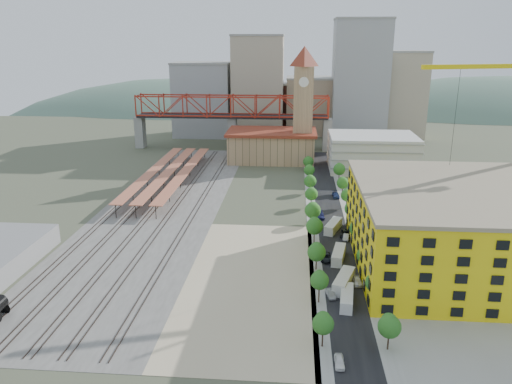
# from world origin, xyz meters

# --- Properties ---
(ground) EXTENTS (400.00, 400.00, 0.00)m
(ground) POSITION_xyz_m (0.00, 0.00, 0.00)
(ground) COLOR #474C38
(ground) RESTS_ON ground
(ballast_strip) EXTENTS (36.00, 165.00, 0.06)m
(ballast_strip) POSITION_xyz_m (-36.00, 17.50, 0.03)
(ballast_strip) COLOR #605E59
(ballast_strip) RESTS_ON ground
(dirt_lot) EXTENTS (28.00, 67.00, 0.06)m
(dirt_lot) POSITION_xyz_m (-4.00, -31.50, 0.03)
(dirt_lot) COLOR tan
(dirt_lot) RESTS_ON ground
(street_asphalt) EXTENTS (12.00, 170.00, 0.06)m
(street_asphalt) POSITION_xyz_m (16.00, 15.00, 0.03)
(street_asphalt) COLOR black
(street_asphalt) RESTS_ON ground
(sidewalk_west) EXTENTS (3.00, 170.00, 0.04)m
(sidewalk_west) POSITION_xyz_m (10.50, 15.00, 0.02)
(sidewalk_west) COLOR gray
(sidewalk_west) RESTS_ON ground
(sidewalk_east) EXTENTS (3.00, 170.00, 0.04)m
(sidewalk_east) POSITION_xyz_m (21.50, 15.00, 0.02)
(sidewalk_east) COLOR gray
(sidewalk_east) RESTS_ON ground
(construction_pad) EXTENTS (50.00, 90.00, 0.06)m
(construction_pad) POSITION_xyz_m (45.00, -20.00, 0.03)
(construction_pad) COLOR gray
(construction_pad) RESTS_ON ground
(rail_tracks) EXTENTS (26.56, 160.00, 0.18)m
(rail_tracks) POSITION_xyz_m (-37.80, 17.50, 0.15)
(rail_tracks) COLOR #382B23
(rail_tracks) RESTS_ON ground
(platform_canopies) EXTENTS (16.00, 80.00, 4.12)m
(platform_canopies) POSITION_xyz_m (-41.00, 45.00, 3.99)
(platform_canopies) COLOR #B76646
(platform_canopies) RESTS_ON ground
(station_hall) EXTENTS (38.00, 24.00, 13.10)m
(station_hall) POSITION_xyz_m (-5.00, 82.00, 6.67)
(station_hall) COLOR tan
(station_hall) RESTS_ON ground
(clock_tower) EXTENTS (12.00, 12.00, 52.00)m
(clock_tower) POSITION_xyz_m (8.00, 79.99, 28.70)
(clock_tower) COLOR tan
(clock_tower) RESTS_ON ground
(parking_garage) EXTENTS (34.00, 26.00, 14.00)m
(parking_garage) POSITION_xyz_m (36.00, 70.00, 7.00)
(parking_garage) COLOR silver
(parking_garage) RESTS_ON ground
(truss_bridge) EXTENTS (94.00, 9.60, 25.60)m
(truss_bridge) POSITION_xyz_m (-25.00, 105.00, 18.86)
(truss_bridge) COLOR gray
(truss_bridge) RESTS_ON ground
(construction_building) EXTENTS (44.60, 50.60, 18.80)m
(construction_building) POSITION_xyz_m (42.00, -20.00, 9.41)
(construction_building) COLOR gold
(construction_building) RESTS_ON ground
(street_trees) EXTENTS (15.40, 124.40, 8.00)m
(street_trees) POSITION_xyz_m (16.00, 5.00, 0.00)
(street_trees) COLOR #225D1B
(street_trees) RESTS_ON ground
(skyline) EXTENTS (133.00, 46.00, 60.00)m
(skyline) POSITION_xyz_m (7.47, 142.31, 22.81)
(skyline) COLOR #9EA0A3
(skyline) RESTS_ON ground
(distant_hills) EXTENTS (647.00, 264.00, 227.00)m
(distant_hills) POSITION_xyz_m (45.28, 260.00, -79.54)
(distant_hills) COLOR #4C6B59
(distant_hills) RESTS_ON ground
(site_trailer_a) EXTENTS (3.49, 9.34, 2.50)m
(site_trailer_a) POSITION_xyz_m (16.00, -40.06, 1.25)
(site_trailer_a) COLOR silver
(site_trailer_a) RESTS_ON ground
(site_trailer_b) EXTENTS (5.73, 10.49, 2.78)m
(site_trailer_b) POSITION_xyz_m (16.00, -33.12, 1.39)
(site_trailer_b) COLOR silver
(site_trailer_b) RESTS_ON ground
(site_trailer_c) EXTENTS (4.21, 9.85, 2.61)m
(site_trailer_c) POSITION_xyz_m (16.00, -19.37, 1.31)
(site_trailer_c) COLOR silver
(site_trailer_c) RESTS_ON ground
(site_trailer_d) EXTENTS (5.57, 9.81, 2.61)m
(site_trailer_d) POSITION_xyz_m (16.00, -0.30, 1.30)
(site_trailer_d) COLOR silver
(site_trailer_d) RESTS_ON ground
(car_0) EXTENTS (1.60, 3.97, 1.35)m
(car_0) POSITION_xyz_m (13.00, -60.00, 0.67)
(car_0) COLOR white
(car_0) RESTS_ON ground
(car_1) EXTENTS (2.09, 4.28, 1.35)m
(car_1) POSITION_xyz_m (13.00, -37.46, 0.67)
(car_1) COLOR gray
(car_1) RESTS_ON ground
(car_2) EXTENTS (2.47, 5.27, 1.46)m
(car_2) POSITION_xyz_m (13.00, -19.71, 0.73)
(car_2) COLOR black
(car_2) RESTS_ON ground
(car_3) EXTENTS (2.50, 5.55, 1.58)m
(car_3) POSITION_xyz_m (13.00, 9.71, 0.79)
(car_3) COLOR navy
(car_3) RESTS_ON ground
(car_4) EXTENTS (2.03, 4.63, 1.55)m
(car_4) POSITION_xyz_m (19.00, -31.53, 0.78)
(car_4) COLOR white
(car_4) RESTS_ON ground
(car_5) EXTENTS (2.11, 4.31, 1.36)m
(car_5) POSITION_xyz_m (19.00, -6.40, 0.68)
(car_5) COLOR #A9A9AE
(car_5) RESTS_ON ground
(car_6) EXTENTS (3.13, 5.66, 1.50)m
(car_6) POSITION_xyz_m (19.00, -4.16, 0.75)
(car_6) COLOR black
(car_6) RESTS_ON ground
(car_7) EXTENTS (2.48, 5.44, 1.54)m
(car_7) POSITION_xyz_m (19.00, 30.48, 0.77)
(car_7) COLOR navy
(car_7) RESTS_ON ground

